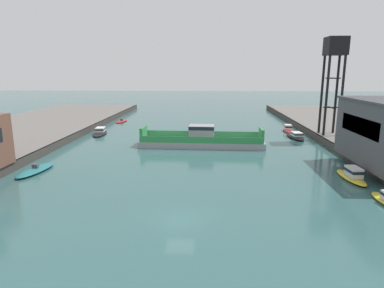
{
  "coord_description": "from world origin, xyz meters",
  "views": [
    {
      "loc": [
        2.35,
        -26.9,
        12.8
      ],
      "look_at": [
        0.0,
        22.36,
        2.0
      ],
      "focal_mm": 30.94,
      "sensor_mm": 36.0,
      "label": 1
    }
  ],
  "objects": [
    {
      "name": "chain_ferry",
      "position": [
        1.33,
        29.81,
        1.12
      ],
      "size": [
        21.8,
        6.38,
        3.71
      ],
      "color": "#939399",
      "rests_on": "ground"
    },
    {
      "name": "crane_tower",
      "position": [
        25.08,
        35.49,
        15.27
      ],
      "size": [
        3.49,
        3.49,
        17.56
      ],
      "color": "black",
      "rests_on": "quay_right"
    },
    {
      "name": "bollard_left_far",
      "position": [
        -23.61,
        12.09,
        1.7
      ],
      "size": [
        0.32,
        0.32,
        0.71
      ],
      "color": "black",
      "rests_on": "quay_left"
    },
    {
      "name": "ground_plane",
      "position": [
        0.0,
        0.0,
        0.0
      ],
      "size": [
        400.0,
        400.0,
        0.0
      ],
      "primitive_type": "plane",
      "color": "#335B5B"
    },
    {
      "name": "moored_boat_near_left",
      "position": [
        20.0,
        45.43,
        0.56
      ],
      "size": [
        2.38,
        6.04,
        1.46
      ],
      "color": "red",
      "rests_on": "ground"
    },
    {
      "name": "moored_boat_upstream_a",
      "position": [
        19.74,
        37.82,
        0.47
      ],
      "size": [
        2.96,
        7.62,
        1.27
      ],
      "color": "black",
      "rests_on": "ground"
    },
    {
      "name": "moored_boat_near_right",
      "position": [
        -20.12,
        40.19,
        0.51
      ],
      "size": [
        3.43,
        8.04,
        1.38
      ],
      "color": "black",
      "rests_on": "ground"
    },
    {
      "name": "moored_boat_mid_right",
      "position": [
        19.82,
        12.04,
        0.64
      ],
      "size": [
        2.32,
        6.61,
        1.71
      ],
      "color": "yellow",
      "rests_on": "ground"
    },
    {
      "name": "moored_boat_far_left",
      "position": [
        -19.99,
        13.43,
        0.29
      ],
      "size": [
        3.14,
        7.45,
        1.06
      ],
      "color": "#237075",
      "rests_on": "ground"
    },
    {
      "name": "moored_boat_upstream_b",
      "position": [
        -20.04,
        57.51,
        0.19
      ],
      "size": [
        2.69,
        6.07,
        0.86
      ],
      "color": "red",
      "rests_on": "ground"
    }
  ]
}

